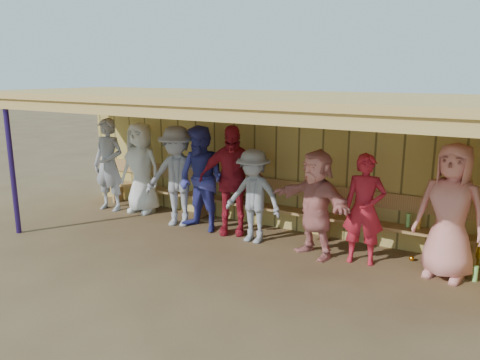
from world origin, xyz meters
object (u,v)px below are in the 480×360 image
object	(u,v)px
player_g	(364,209)
player_b	(141,168)
player_f	(316,203)
player_d	(231,180)
player_h	(451,212)
player_a	(109,165)
player_extra	(177,176)
player_c	(201,179)
bench	(261,200)
player_e	(253,196)

from	to	relation	value
player_g	player_b	bearing A→B (deg)	165.19
player_f	player_g	size ratio (longest dim) A/B	1.01
player_b	player_d	xyz separation A→B (m)	(2.28, -0.18, 0.05)
player_h	player_b	bearing A→B (deg)	-172.83
player_a	player_extra	size ratio (longest dim) A/B	1.02
player_c	player_d	world-z (taller)	player_d
player_b	bench	world-z (taller)	player_b
player_f	player_extra	world-z (taller)	player_extra
player_g	player_c	bearing A→B (deg)	169.11
player_c	player_d	distance (m)	0.57
player_a	bench	size ratio (longest dim) A/B	0.25
player_h	player_extra	xyz separation A→B (m)	(-4.66, -0.07, -0.02)
player_d	player_e	size ratio (longest dim) A/B	1.22
player_g	player_extra	size ratio (longest dim) A/B	0.89
player_a	player_d	size ratio (longest dim) A/B	0.99
player_d	bench	size ratio (longest dim) A/B	0.26
player_c	player_f	world-z (taller)	player_c
player_c	player_h	world-z (taller)	player_h
player_a	player_d	bearing A→B (deg)	-5.52
player_f	player_extra	xyz separation A→B (m)	(-2.78, 0.11, 0.09)
player_e	player_h	xyz separation A→B (m)	(3.01, 0.13, 0.16)
player_c	player_f	xyz separation A→B (m)	(2.23, -0.10, -0.11)
player_a	player_b	distance (m)	0.72
player_b	bench	bearing A→B (deg)	3.93
player_d	player_extra	distance (m)	1.11
player_extra	player_h	bearing A→B (deg)	-18.24
player_e	player_f	world-z (taller)	player_f
player_c	bench	xyz separation A→B (m)	(0.85, 0.69, -0.43)
player_extra	player_c	bearing A→B (deg)	-20.09
player_c	player_extra	distance (m)	0.55
player_a	player_g	distance (m)	5.37
player_g	player_e	bearing A→B (deg)	170.71
player_a	player_d	world-z (taller)	player_d
player_b	player_g	size ratio (longest dim) A/B	1.11
player_d	player_h	size ratio (longest dim) A/B	1.02
player_extra	bench	xyz separation A→B (m)	(1.40, 0.68, -0.41)
player_b	player_h	xyz separation A→B (m)	(5.84, -0.24, 0.03)
player_g	player_h	xyz separation A→B (m)	(1.16, 0.08, 0.12)
player_d	player_f	distance (m)	1.70
player_a	player_c	world-z (taller)	player_a
player_d	player_f	world-z (taller)	player_d
player_f	player_h	xyz separation A→B (m)	(1.89, 0.18, 0.11)
player_f	player_extra	bearing A→B (deg)	-158.66
player_f	player_h	distance (m)	1.90
player_d	player_a	bearing A→B (deg)	156.07
player_b	player_e	xyz separation A→B (m)	(2.83, -0.37, -0.13)
player_e	player_a	bearing A→B (deg)	178.71
player_e	player_g	distance (m)	1.85
player_c	player_g	size ratio (longest dim) A/B	1.14
player_g	player_extra	xyz separation A→B (m)	(-3.50, 0.01, 0.10)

